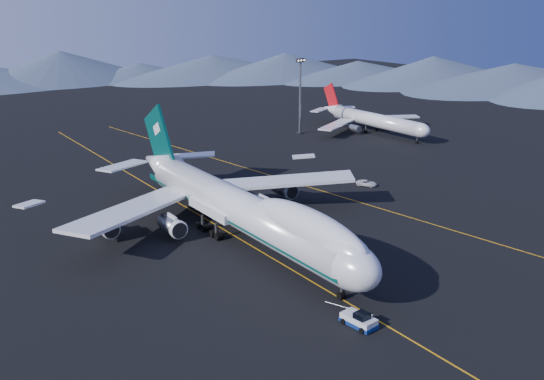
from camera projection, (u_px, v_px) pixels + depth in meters
ground at (241, 240)px, 104.86m from camera, size 500.00×500.00×0.00m
taxiway_line_main at (241, 240)px, 104.86m from camera, size 0.25×220.00×0.01m
taxiway_line_side at (336, 195)px, 128.93m from camera, size 28.08×198.09×0.01m
boeing_747 at (240, 208)px, 103.15m from camera, size 59.62×72.43×19.37m
pushback_tug at (359, 321)px, 76.94m from camera, size 3.18×5.00×2.07m
second_jet at (372, 120)px, 189.45m from camera, size 41.70×47.12×13.41m
service_van at (366, 183)px, 135.32m from camera, size 4.18×4.96×1.26m
floodlight_mast at (300, 96)px, 185.72m from camera, size 2.84×2.13×23.01m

